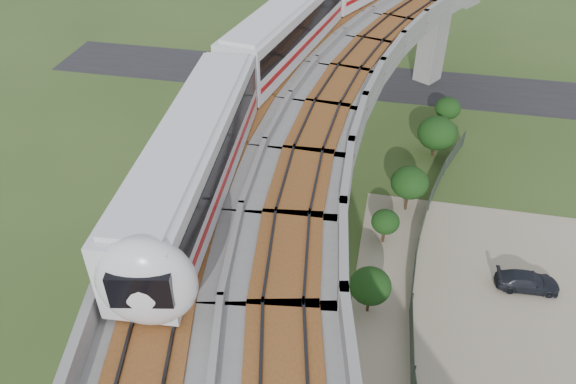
# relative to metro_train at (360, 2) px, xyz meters

# --- Properties ---
(ground) EXTENTS (160.00, 160.00, 0.00)m
(ground) POSITION_rel_metro_train_xyz_m (-2.84, -17.06, -12.31)
(ground) COLOR #334B1E
(ground) RESTS_ON ground
(dirt_lot) EXTENTS (18.00, 26.00, 0.04)m
(dirt_lot) POSITION_rel_metro_train_xyz_m (11.16, -19.06, -12.29)
(dirt_lot) COLOR gray
(dirt_lot) RESTS_ON ground
(asphalt_road) EXTENTS (60.00, 8.00, 0.03)m
(asphalt_road) POSITION_rel_metro_train_xyz_m (-2.84, 12.94, -12.29)
(asphalt_road) COLOR #232326
(asphalt_road) RESTS_ON ground
(viaduct) EXTENTS (19.58, 73.98, 11.40)m
(viaduct) POSITION_rel_metro_train_xyz_m (1.01, -17.06, -3.26)
(viaduct) COLOR #99968E
(viaduct) RESTS_ON ground
(metro_train) EXTENTS (21.31, 58.70, 3.64)m
(metro_train) POSITION_rel_metro_train_xyz_m (0.00, 0.00, 0.00)
(metro_train) COLOR silver
(metro_train) RESTS_ON ground
(fence) EXTENTS (3.87, 38.73, 1.50)m
(fence) POSITION_rel_metro_train_xyz_m (6.92, -17.06, -11.56)
(fence) COLOR #2D382D
(fence) RESTS_ON ground
(tree_0) EXTENTS (2.24, 2.24, 2.63)m
(tree_0) POSITION_rel_metro_train_xyz_m (7.98, 5.61, -10.63)
(tree_0) COLOR #382314
(tree_0) RESTS_ON ground
(tree_1) EXTENTS (3.13, 3.13, 3.56)m
(tree_1) POSITION_rel_metro_train_xyz_m (6.94, 0.15, -10.08)
(tree_1) COLOR #382314
(tree_1) RESTS_ON ground
(tree_2) EXTENTS (2.64, 2.64, 3.55)m
(tree_2) POSITION_rel_metro_train_xyz_m (4.99, -7.42, -9.89)
(tree_2) COLOR #382314
(tree_2) RESTS_ON ground
(tree_3) EXTENTS (1.87, 1.87, 2.57)m
(tree_3) POSITION_rel_metro_train_xyz_m (3.63, -11.27, -10.54)
(tree_3) COLOR #382314
(tree_3) RESTS_ON ground
(tree_4) EXTENTS (2.41, 2.41, 3.14)m
(tree_4) POSITION_rel_metro_train_xyz_m (3.16, -17.55, -10.20)
(tree_4) COLOR #382314
(tree_4) RESTS_ON ground
(car_dark) EXTENTS (3.89, 1.78, 1.10)m
(car_dark) POSITION_rel_metro_train_xyz_m (12.54, -13.74, -11.72)
(car_dark) COLOR black
(car_dark) RESTS_ON dirt_lot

